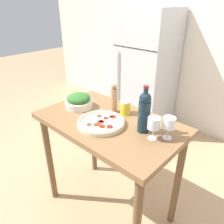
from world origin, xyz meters
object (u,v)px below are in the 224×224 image
(salt_canister, at_px, (125,107))
(salad_bowl, at_px, (78,101))
(wine_bottle, at_px, (144,111))
(wine_glass_far, at_px, (169,124))
(refrigerator, at_px, (146,71))
(wine_glass_near, at_px, (154,124))
(homemade_pizza, at_px, (101,122))
(pepper_mill, at_px, (114,99))

(salt_canister, bearing_deg, salad_bowl, -154.50)
(wine_bottle, height_order, wine_glass_far, wine_bottle)
(refrigerator, bearing_deg, wine_glass_near, -54.32)
(wine_glass_far, relative_size, homemade_pizza, 0.45)
(salad_bowl, bearing_deg, salt_canister, 25.50)
(wine_glass_near, relative_size, salad_bowl, 0.67)
(wine_glass_far, distance_m, homemade_pizza, 0.49)
(homemade_pizza, bearing_deg, pepper_mill, 108.13)
(pepper_mill, xyz_separation_m, salt_canister, (0.09, 0.04, -0.06))
(wine_bottle, height_order, pepper_mill, wine_bottle)
(salad_bowl, bearing_deg, wine_glass_far, 6.53)
(refrigerator, relative_size, wine_glass_far, 10.90)
(refrigerator, relative_size, salad_bowl, 7.29)
(homemade_pizza, bearing_deg, wine_glass_far, 21.06)
(pepper_mill, distance_m, salad_bowl, 0.32)
(wine_bottle, distance_m, wine_glass_near, 0.12)
(wine_glass_far, bearing_deg, salt_canister, 168.83)
(pepper_mill, bearing_deg, homemade_pizza, -71.87)
(salad_bowl, bearing_deg, pepper_mill, 26.64)
(wine_bottle, xyz_separation_m, pepper_mill, (-0.35, 0.08, -0.04))
(refrigerator, height_order, homemade_pizza, refrigerator)
(refrigerator, xyz_separation_m, wine_glass_near, (1.10, -1.53, 0.21))
(pepper_mill, height_order, salt_canister, pepper_mill)
(wine_glass_far, bearing_deg, wine_bottle, -168.96)
(wine_bottle, distance_m, pepper_mill, 0.36)
(wine_glass_near, bearing_deg, homemade_pizza, -164.83)
(wine_bottle, bearing_deg, salad_bowl, -174.71)
(refrigerator, bearing_deg, homemade_pizza, -66.15)
(pepper_mill, bearing_deg, wine_glass_far, -5.31)
(wine_bottle, distance_m, homemade_pizza, 0.34)
(wine_bottle, relative_size, wine_glass_near, 2.14)
(wine_glass_near, xyz_separation_m, wine_glass_far, (0.07, 0.07, 0.00))
(wine_glass_near, xyz_separation_m, salad_bowl, (-0.73, -0.02, -0.05))
(wine_glass_far, xyz_separation_m, salt_canister, (-0.43, 0.08, -0.05))
(refrigerator, bearing_deg, salt_canister, -61.73)
(wine_glass_far, xyz_separation_m, salad_bowl, (-0.79, -0.09, -0.05))
(refrigerator, relative_size, salt_canister, 15.28)
(wine_glass_near, height_order, wine_glass_far, same)
(pepper_mill, distance_m, salt_canister, 0.11)
(salad_bowl, relative_size, homemade_pizza, 0.67)
(wine_bottle, xyz_separation_m, salad_bowl, (-0.62, -0.06, -0.10))
(wine_bottle, distance_m, salt_canister, 0.30)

